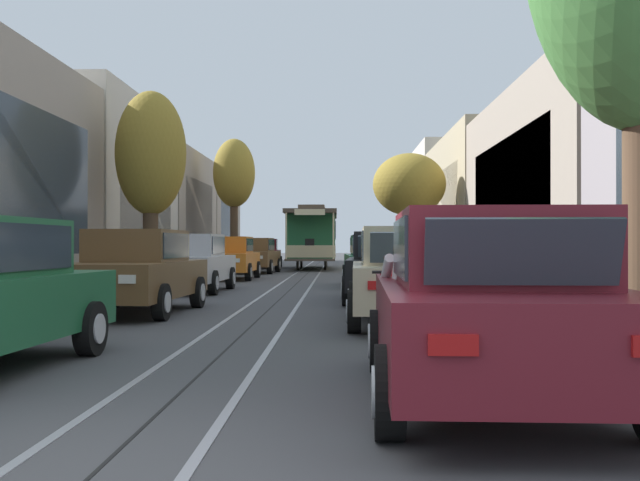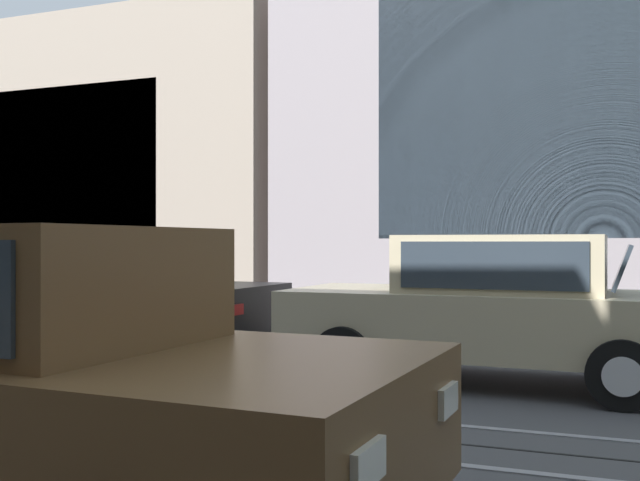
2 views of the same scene
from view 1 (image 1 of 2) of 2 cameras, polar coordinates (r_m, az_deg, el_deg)
name	(u,v)px [view 1 (image 1 of 2)]	position (r m, az deg, el deg)	size (l,w,h in m)	color
ground_plane	(302,279)	(28.36, -1.40, -2.91)	(160.00, 160.00, 0.00)	#424244
trolley_track_rails	(306,274)	(32.44, -1.04, -2.57)	(1.14, 68.80, 0.01)	gray
building_facade_left	(96,196)	(34.93, -16.58, 3.24)	(5.85, 60.50, 7.51)	beige
building_facade_right	(539,175)	(31.34, 16.23, 4.78)	(5.89, 60.50, 10.48)	gray
parked_car_brown_second_left	(136,271)	(14.68, -13.73, -2.25)	(2.13, 4.42, 1.58)	brown
parked_car_silver_mid_left	(191,263)	(20.97, -9.74, -1.66)	(2.07, 4.39, 1.58)	#B7B7BC
parked_car_orange_fourth_left	(229,258)	(28.18, -6.86, -1.30)	(2.03, 4.37, 1.58)	orange
parked_car_brown_fifth_left	(255,255)	(34.22, -4.95, -1.12)	(2.14, 4.42, 1.58)	brown
parked_car_maroon_sixth_left	(263,253)	(40.93, -4.32, -0.98)	(2.13, 4.42, 1.58)	maroon
parked_car_maroon_near_right	(489,305)	(6.46, 12.68, -4.80)	(2.09, 4.40, 1.58)	maroon
parked_car_beige_second_right	(408,275)	(12.42, 6.68, -2.62)	(2.06, 4.39, 1.58)	#C1B28E
parked_car_black_mid_right	(388,266)	(17.22, 5.12, -1.97)	(2.13, 4.42, 1.58)	black
parked_car_green_fourth_right	(376,261)	(23.13, 4.27, -1.53)	(2.09, 4.40, 1.58)	#1E6038
street_tree_kerb_left_second	(151,156)	(26.46, -12.67, 6.24)	(2.41, 2.11, 6.53)	#4C3826
street_tree_kerb_left_mid	(234,175)	(43.87, -6.51, 4.94)	(2.42, 2.42, 7.38)	#4C3826
street_tree_kerb_right_second	(409,185)	(34.34, 6.76, 4.16)	(3.29, 3.49, 5.41)	brown
cable_car_trolley	(313,237)	(40.32, -0.55, 0.24)	(2.60, 9.14, 3.28)	#1E5B38
motorcycle_with_rider	(408,313)	(7.35, 6.67, -5.43)	(0.59, 1.99, 1.37)	black
pedestrian_on_left_pavement	(130,256)	(28.45, -14.18, -1.11)	(0.55, 0.27, 1.58)	#282D38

